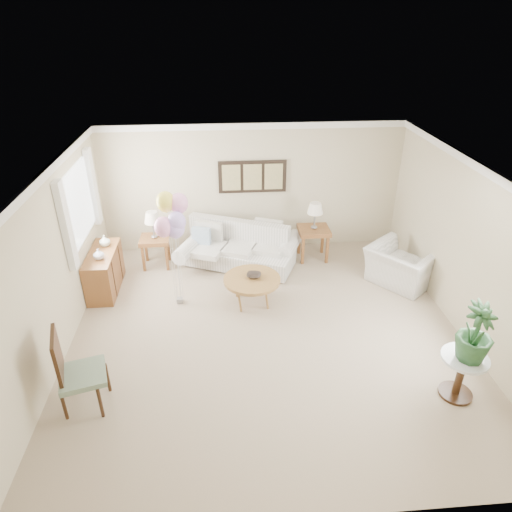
# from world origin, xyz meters

# --- Properties ---
(ground_plane) EXTENTS (6.00, 6.00, 0.00)m
(ground_plane) POSITION_xyz_m (0.00, 0.00, 0.00)
(ground_plane) COLOR tan
(room_shell) EXTENTS (6.04, 6.04, 2.60)m
(room_shell) POSITION_xyz_m (-0.11, 0.09, 1.63)
(room_shell) COLOR #C1B191
(room_shell) RESTS_ON ground
(wall_art_triptych) EXTENTS (1.35, 0.06, 0.65)m
(wall_art_triptych) POSITION_xyz_m (0.00, 2.96, 1.55)
(wall_art_triptych) COLOR black
(wall_art_triptych) RESTS_ON ground
(sofa) EXTENTS (2.58, 1.62, 0.84)m
(sofa) POSITION_xyz_m (-0.31, 2.21, 0.33)
(sofa) COLOR silver
(sofa) RESTS_ON ground
(end_table_left) EXTENTS (0.56, 0.51, 0.61)m
(end_table_left) POSITION_xyz_m (-1.94, 2.30, 0.51)
(end_table_left) COLOR brown
(end_table_left) RESTS_ON ground
(end_table_right) EXTENTS (0.61, 0.55, 0.66)m
(end_table_right) POSITION_xyz_m (1.17, 2.36, 0.55)
(end_table_right) COLOR brown
(end_table_right) RESTS_ON ground
(lamp_left) EXTENTS (0.30, 0.30, 0.54)m
(lamp_left) POSITION_xyz_m (-1.94, 2.30, 1.02)
(lamp_left) COLOR gray
(lamp_left) RESTS_ON end_table_left
(lamp_right) EXTENTS (0.30, 0.30, 0.54)m
(lamp_right) POSITION_xyz_m (1.17, 2.36, 1.07)
(lamp_right) COLOR gray
(lamp_right) RESTS_ON end_table_right
(coffee_table) EXTENTS (0.97, 0.97, 0.49)m
(coffee_table) POSITION_xyz_m (-0.17, 0.85, 0.45)
(coffee_table) COLOR olive
(coffee_table) RESTS_ON ground
(decor_bowl) EXTENTS (0.29, 0.29, 0.06)m
(decor_bowl) POSITION_xyz_m (-0.14, 0.88, 0.52)
(decor_bowl) COLOR #2D241F
(decor_bowl) RESTS_ON coffee_table
(armchair) EXTENTS (1.44, 1.46, 0.72)m
(armchair) POSITION_xyz_m (2.58, 1.27, 0.36)
(armchair) COLOR silver
(armchair) RESTS_ON ground
(side_table) EXTENTS (0.59, 0.59, 0.64)m
(side_table) POSITION_xyz_m (2.34, -1.50, 0.48)
(side_table) COLOR silver
(side_table) RESTS_ON ground
(potted_plant) EXTENTS (0.59, 0.59, 0.79)m
(potted_plant) POSITION_xyz_m (2.37, -1.53, 1.03)
(potted_plant) COLOR #234A23
(potted_plant) RESTS_ON side_table
(accent_chair) EXTENTS (0.67, 0.67, 1.12)m
(accent_chair) POSITION_xyz_m (-2.51, -1.28, 0.58)
(accent_chair) COLOR slate
(accent_chair) RESTS_ON ground
(credenza) EXTENTS (0.46, 1.20, 0.74)m
(credenza) POSITION_xyz_m (-2.76, 1.50, 0.37)
(credenza) COLOR brown
(credenza) RESTS_ON ground
(vase_white) EXTENTS (0.19, 0.19, 0.19)m
(vase_white) POSITION_xyz_m (-2.74, 1.28, 0.83)
(vase_white) COLOR #B8BAC6
(vase_white) RESTS_ON credenza
(vase_sage) EXTENTS (0.20, 0.20, 0.20)m
(vase_sage) POSITION_xyz_m (-2.74, 1.77, 0.84)
(vase_sage) COLOR beige
(vase_sage) RESTS_ON credenza
(balloon_cluster) EXTENTS (0.54, 0.53, 2.00)m
(balloon_cluster) POSITION_xyz_m (-1.41, 0.93, 1.62)
(balloon_cluster) COLOR gray
(balloon_cluster) RESTS_ON ground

